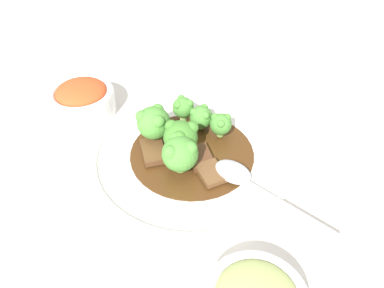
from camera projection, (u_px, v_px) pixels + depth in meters
name	position (u px, v px, depth m)	size (l,w,h in m)	color
ground_plane	(192.00, 159.00, 0.61)	(4.00, 4.00, 0.00)	silver
main_plate	(192.00, 155.00, 0.60)	(0.32, 0.32, 0.02)	white
beef_strip_0	(153.00, 151.00, 0.59)	(0.07, 0.06, 0.01)	brown
beef_strip_1	(211.00, 173.00, 0.55)	(0.06, 0.06, 0.01)	brown
beef_strip_2	(200.00, 157.00, 0.58)	(0.06, 0.06, 0.01)	#56331E
broccoli_floret_0	(153.00, 123.00, 0.59)	(0.05, 0.05, 0.06)	#8EB756
broccoli_floret_1	(183.00, 107.00, 0.63)	(0.04, 0.04, 0.05)	#8EB756
broccoli_floret_2	(221.00, 124.00, 0.61)	(0.04, 0.04, 0.04)	#7FA84C
broccoli_floret_3	(201.00, 117.00, 0.62)	(0.04, 0.04, 0.04)	#8EB756
broccoli_floret_4	(179.00, 153.00, 0.54)	(0.05, 0.05, 0.06)	#7FA84C
broccoli_floret_5	(180.00, 137.00, 0.57)	(0.05, 0.05, 0.06)	#7FA84C
serving_spoon	(242.00, 178.00, 0.54)	(0.08, 0.20, 0.01)	#B7B7BC
side_bowl_kimchi	(82.00, 99.00, 0.68)	(0.12, 0.12, 0.06)	white
sauce_dish	(278.00, 106.00, 0.70)	(0.06, 0.06, 0.01)	white
paper_napkin	(337.00, 156.00, 0.61)	(0.13, 0.12, 0.01)	white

